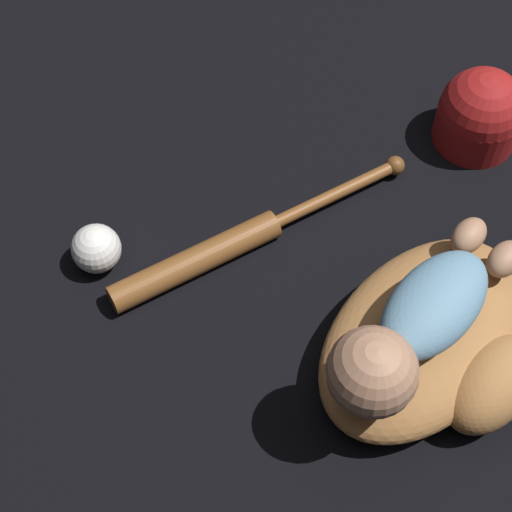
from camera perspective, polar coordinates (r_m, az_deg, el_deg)
ground_plane at (r=1.29m, az=8.31°, el=-5.07°), size 6.00×6.00×0.00m
baseball_glove at (r=1.24m, az=11.80°, el=-5.73°), size 0.44×0.36×0.11m
baby_figure at (r=1.13m, az=10.28°, el=-4.89°), size 0.36×0.22×0.12m
baseball_bat at (r=1.33m, az=-2.05°, el=0.63°), size 0.53×0.07×0.04m
baseball at (r=1.33m, az=-10.60°, el=0.49°), size 0.08×0.08×0.08m
baseball_cap at (r=1.49m, az=14.72°, el=9.12°), size 0.20×0.14×0.14m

